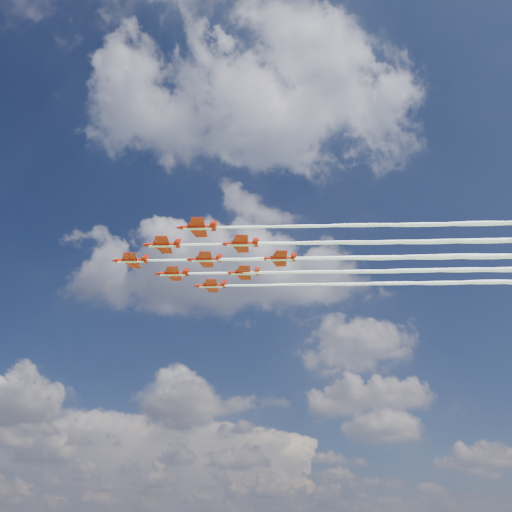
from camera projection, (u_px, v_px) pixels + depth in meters
The scene contains 8 objects.
jet_lead at pixel (373, 257), 126.26m from camera, with size 129.64×10.72×2.40m.
jet_row2_port at pixel (418, 241), 119.54m from camera, with size 129.64×10.72×2.40m.
jet_row2_starb at pixel (404, 271), 132.57m from camera, with size 129.64×10.72×2.40m.
jet_row3_port at pixel (469, 224), 112.81m from camera, with size 129.64×10.72×2.40m.
jet_row3_centre at pixel (448, 256), 125.84m from camera, with size 129.64×10.72×2.40m.
jet_row3_starb at pixel (432, 283), 138.87m from camera, with size 129.64×10.72×2.40m.
jet_row4_port at pixel (498, 240), 119.12m from camera, with size 129.64×10.72×2.40m.
jet_row4_starb at pixel (476, 270), 132.15m from camera, with size 129.64×10.72×2.40m.
Camera 1 is at (25.09, -112.93, 22.37)m, focal length 35.00 mm.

